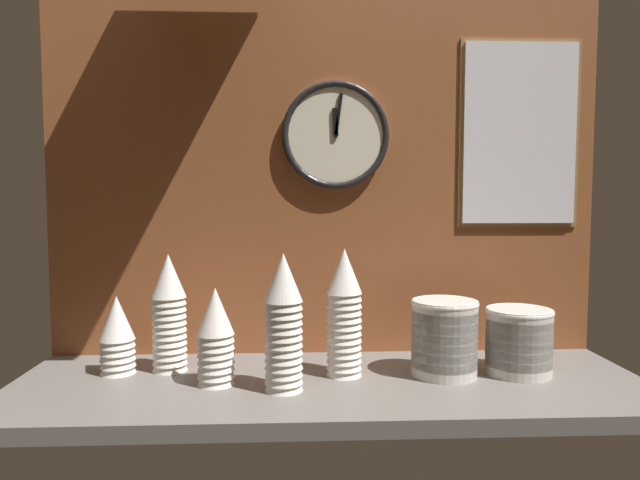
# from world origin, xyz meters

# --- Properties ---
(ground_plane) EXTENTS (1.60, 0.56, 0.04)m
(ground_plane) POSITION_xyz_m (0.00, 0.00, -0.02)
(ground_plane) COLOR slate
(wall_tiled_back) EXTENTS (1.60, 0.03, 1.05)m
(wall_tiled_back) POSITION_xyz_m (0.00, 0.27, 0.53)
(wall_tiled_back) COLOR brown
(wall_tiled_back) RESTS_ON ground_plane
(cup_stack_far_left) EXTENTS (0.09, 0.09, 0.21)m
(cup_stack_far_left) POSITION_xyz_m (-0.56, 0.07, 0.10)
(cup_stack_far_left) COLOR white
(cup_stack_far_left) RESTS_ON ground_plane
(cup_stack_center) EXTENTS (0.09, 0.09, 0.33)m
(cup_stack_center) POSITION_xyz_m (-0.12, -0.08, 0.17)
(cup_stack_center) COLOR white
(cup_stack_center) RESTS_ON ground_plane
(cup_stack_center_left) EXTENTS (0.09, 0.09, 0.24)m
(cup_stack_center_left) POSITION_xyz_m (-0.29, -0.03, 0.12)
(cup_stack_center_left) COLOR white
(cup_stack_center_left) RESTS_ON ground_plane
(cup_stack_center_right) EXTENTS (0.09, 0.09, 0.33)m
(cup_stack_center_right) POSITION_xyz_m (0.04, 0.03, 0.17)
(cup_stack_center_right) COLOR white
(cup_stack_center_right) RESTS_ON ground_plane
(cup_stack_left) EXTENTS (0.09, 0.09, 0.31)m
(cup_stack_left) POSITION_xyz_m (-0.42, 0.09, 0.16)
(cup_stack_left) COLOR white
(cup_stack_left) RESTS_ON ground_plane
(bowl_stack_right) EXTENTS (0.17, 0.17, 0.20)m
(bowl_stack_right) POSITION_xyz_m (0.30, 0.02, 0.10)
(bowl_stack_right) COLOR beige
(bowl_stack_right) RESTS_ON ground_plane
(bowl_stack_far_right) EXTENTS (0.17, 0.17, 0.17)m
(bowl_stack_far_right) POSITION_xyz_m (0.50, 0.02, 0.09)
(bowl_stack_far_right) COLOR beige
(bowl_stack_far_right) RESTS_ON ground_plane
(wall_clock) EXTENTS (0.31, 0.03, 0.31)m
(wall_clock) POSITION_xyz_m (0.03, 0.23, 0.64)
(wall_clock) COLOR beige
(menu_board) EXTENTS (0.36, 0.01, 0.55)m
(menu_board) POSITION_xyz_m (0.57, 0.24, 0.65)
(menu_board) COLOR olive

